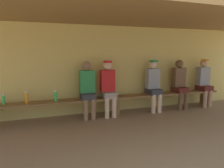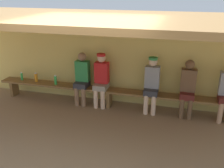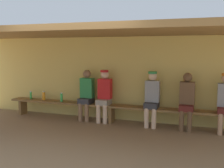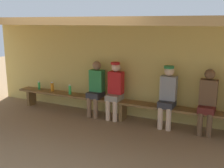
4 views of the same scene
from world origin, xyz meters
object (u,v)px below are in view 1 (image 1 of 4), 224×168
water_bottle_green (26,98)px  water_bottle_blue (4,100)px  bench (116,99)px  player_in_white (180,82)px  player_with_sunglasses (204,80)px  player_rightmost (87,87)px  player_middle (153,83)px  water_bottle_clear (56,96)px  player_shirtless_tan (108,86)px

water_bottle_green → water_bottle_blue: size_ratio=1.10×
bench → player_in_white: player_in_white is taller
player_with_sunglasses → water_bottle_green: 4.73m
player_rightmost → water_bottle_green: bearing=178.9°
player_with_sunglasses → water_bottle_blue: (-5.17, 0.03, -0.18)m
player_middle → water_bottle_clear: player_middle is taller
player_shirtless_tan → water_bottle_green: bearing=179.2°
player_middle → player_in_white: 0.82m
player_shirtless_tan → water_bottle_clear: size_ratio=5.44×
water_bottle_clear → player_rightmost: bearing=3.1°
water_bottle_green → water_bottle_clear: water_bottle_clear is taller
player_in_white → player_shirtless_tan: 2.06m
player_in_white → player_with_sunglasses: size_ratio=0.99×
player_shirtless_tan → water_bottle_clear: (-1.23, -0.04, -0.17)m
player_shirtless_tan → water_bottle_blue: player_shirtless_tan is taller
player_shirtless_tan → water_bottle_blue: size_ratio=6.08×
player_in_white → water_bottle_blue: (-4.34, 0.03, -0.16)m
water_bottle_clear → player_in_white: bearing=0.7°
player_middle → player_rightmost: 1.75m
player_in_white → player_rightmost: 2.57m
player_with_sunglasses → player_shirtless_tan: bearing=180.0°
water_bottle_green → water_bottle_blue: bearing=179.5°
bench → player_shirtless_tan: size_ratio=4.46×
player_shirtless_tan → water_bottle_clear: player_shirtless_tan is taller
player_rightmost → player_with_sunglasses: player_with_sunglasses is taller
player_in_white → water_bottle_clear: player_in_white is taller
player_with_sunglasses → water_bottle_green: player_with_sunglasses is taller
player_in_white → water_bottle_green: bearing=179.6°
bench → water_bottle_blue: 2.49m
player_with_sunglasses → bench: bearing=-179.9°
water_bottle_green → water_bottle_clear: (0.60, -0.06, 0.00)m
player_rightmost → water_bottle_blue: player_rightmost is taller
player_middle → player_with_sunglasses: bearing=0.0°
player_middle → player_shirtless_tan: (-1.24, 0.00, 0.00)m
player_middle → player_shirtless_tan: bearing=180.0°
bench → water_bottle_green: bearing=179.2°
player_in_white → player_rightmost: bearing=180.0°
player_with_sunglasses → player_in_white: bearing=-180.0°
water_bottle_green → water_bottle_clear: bearing=-6.1°
player_rightmost → water_bottle_green: player_rightmost is taller
player_middle → water_bottle_clear: size_ratio=5.44×
player_rightmost → water_bottle_green: (-1.33, 0.02, -0.15)m
player_middle → water_bottle_clear: (-2.48, -0.04, -0.17)m
bench → player_in_white: 1.89m
player_rightmost → player_with_sunglasses: (3.40, 0.00, 0.02)m
player_shirtless_tan → player_with_sunglasses: same height
player_with_sunglasses → water_bottle_clear: size_ratio=5.44×
water_bottle_clear → player_middle: bearing=0.9°
player_middle → player_with_sunglasses: size_ratio=1.00×
bench → water_bottle_blue: size_ratio=27.11×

